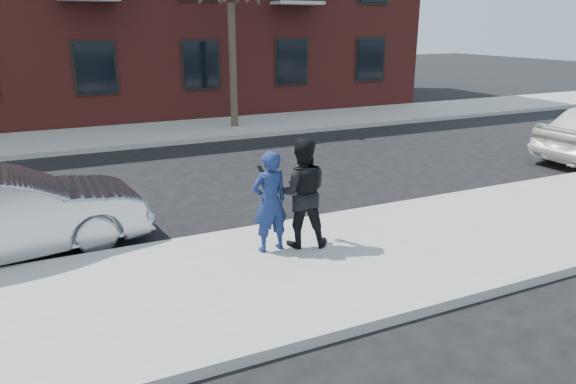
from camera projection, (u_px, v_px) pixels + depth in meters
name	position (u px, v px, depth m)	size (l,w,h in m)	color
ground	(187.00, 290.00, 7.37)	(100.00, 100.00, 0.00)	black
near_sidewalk	(192.00, 293.00, 7.13)	(50.00, 3.50, 0.15)	gray
near_curb	(165.00, 245.00, 8.69)	(50.00, 0.10, 0.15)	#999691
far_sidewalk	(104.00, 137.00, 17.08)	(50.00, 3.50, 0.15)	gray
far_curb	(111.00, 149.00, 15.52)	(50.00, 0.10, 0.15)	#999691
silver_sedan	(0.00, 215.00, 8.18)	(1.57, 4.50, 1.48)	#999BA3
man_hoodie	(270.00, 202.00, 8.09)	(0.63, 0.50, 1.65)	navy
man_peacoat	(302.00, 193.00, 8.27)	(1.06, 0.94, 1.81)	black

